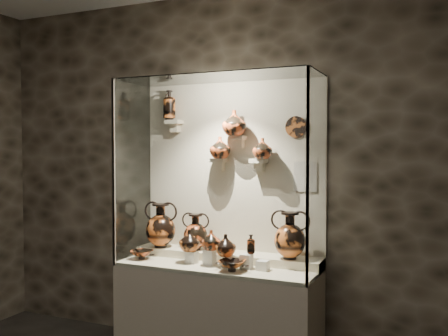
# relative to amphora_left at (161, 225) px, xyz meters

# --- Properties ---
(wall_back) EXTENTS (5.00, 0.02, 3.20)m
(wall_back) POSITION_rel_amphora_left_xyz_m (0.63, 0.19, 0.50)
(wall_back) COLOR #2B241B
(wall_back) RESTS_ON ground
(plinth) EXTENTS (1.70, 0.60, 0.80)m
(plinth) POSITION_rel_amphora_left_xyz_m (0.63, -0.13, -0.70)
(plinth) COLOR #BFB39A
(plinth) RESTS_ON floor
(front_tier) EXTENTS (1.68, 0.58, 0.03)m
(front_tier) POSITION_rel_amphora_left_xyz_m (0.63, -0.13, -0.29)
(front_tier) COLOR beige
(front_tier) RESTS_ON plinth
(rear_tier) EXTENTS (1.70, 0.25, 0.10)m
(rear_tier) POSITION_rel_amphora_left_xyz_m (0.63, 0.05, -0.25)
(rear_tier) COLOR beige
(rear_tier) RESTS_ON plinth
(back_panel) EXTENTS (1.70, 0.03, 1.60)m
(back_panel) POSITION_rel_amphora_left_xyz_m (0.63, 0.19, 0.50)
(back_panel) COLOR #BFB39A
(back_panel) RESTS_ON plinth
(glass_front) EXTENTS (1.70, 0.01, 1.60)m
(glass_front) POSITION_rel_amphora_left_xyz_m (0.63, -0.42, 0.50)
(glass_front) COLOR white
(glass_front) RESTS_ON plinth
(glass_left) EXTENTS (0.01, 0.60, 1.60)m
(glass_left) POSITION_rel_amphora_left_xyz_m (-0.22, -0.13, 0.50)
(glass_left) COLOR white
(glass_left) RESTS_ON plinth
(glass_right) EXTENTS (0.01, 0.60, 1.60)m
(glass_right) POSITION_rel_amphora_left_xyz_m (1.48, -0.13, 0.50)
(glass_right) COLOR white
(glass_right) RESTS_ON plinth
(glass_top) EXTENTS (1.70, 0.60, 0.01)m
(glass_top) POSITION_rel_amphora_left_xyz_m (0.63, -0.13, 1.29)
(glass_top) COLOR white
(glass_top) RESTS_ON back_panel
(frame_post_left) EXTENTS (0.02, 0.02, 1.60)m
(frame_post_left) POSITION_rel_amphora_left_xyz_m (-0.21, -0.42, 0.50)
(frame_post_left) COLOR gray
(frame_post_left) RESTS_ON plinth
(frame_post_right) EXTENTS (0.02, 0.02, 1.60)m
(frame_post_right) POSITION_rel_amphora_left_xyz_m (1.47, -0.42, 0.50)
(frame_post_right) COLOR gray
(frame_post_right) RESTS_ON plinth
(pedestal_a) EXTENTS (0.09, 0.09, 0.10)m
(pedestal_a) POSITION_rel_amphora_left_xyz_m (0.41, -0.18, -0.22)
(pedestal_a) COLOR silver
(pedestal_a) RESTS_ON front_tier
(pedestal_b) EXTENTS (0.09, 0.09, 0.13)m
(pedestal_b) POSITION_rel_amphora_left_xyz_m (0.58, -0.18, -0.21)
(pedestal_b) COLOR silver
(pedestal_b) RESTS_ON front_tier
(pedestal_c) EXTENTS (0.09, 0.09, 0.09)m
(pedestal_c) POSITION_rel_amphora_left_xyz_m (0.75, -0.18, -0.23)
(pedestal_c) COLOR silver
(pedestal_c) RESTS_ON front_tier
(pedestal_d) EXTENTS (0.09, 0.09, 0.12)m
(pedestal_d) POSITION_rel_amphora_left_xyz_m (0.91, -0.18, -0.21)
(pedestal_d) COLOR silver
(pedestal_d) RESTS_ON front_tier
(pedestal_e) EXTENTS (0.09, 0.09, 0.08)m
(pedestal_e) POSITION_rel_amphora_left_xyz_m (1.05, -0.18, -0.23)
(pedestal_e) COLOR silver
(pedestal_e) RESTS_ON front_tier
(bracket_ul) EXTENTS (0.14, 0.12, 0.04)m
(bracket_ul) POSITION_rel_amphora_left_xyz_m (0.08, 0.11, 0.95)
(bracket_ul) COLOR #BFB39A
(bracket_ul) RESTS_ON back_panel
(bracket_ca) EXTENTS (0.14, 0.12, 0.04)m
(bracket_ca) POSITION_rel_amphora_left_xyz_m (0.53, 0.11, 0.60)
(bracket_ca) COLOR #BFB39A
(bracket_ca) RESTS_ON back_panel
(bracket_cb) EXTENTS (0.10, 0.12, 0.04)m
(bracket_cb) POSITION_rel_amphora_left_xyz_m (0.73, 0.11, 0.80)
(bracket_cb) COLOR #BFB39A
(bracket_cb) RESTS_ON back_panel
(bracket_cc) EXTENTS (0.14, 0.12, 0.04)m
(bracket_cc) POSITION_rel_amphora_left_xyz_m (0.91, 0.11, 0.60)
(bracket_cc) COLOR #BFB39A
(bracket_cc) RESTS_ON back_panel
(amphora_left) EXTENTS (0.34, 0.34, 0.41)m
(amphora_left) POSITION_rel_amphora_left_xyz_m (0.00, 0.00, 0.00)
(amphora_left) COLOR #BC5B24
(amphora_left) RESTS_ON rear_tier
(amphora_mid) EXTENTS (0.27, 0.27, 0.32)m
(amphora_mid) POSITION_rel_amphora_left_xyz_m (0.34, 0.03, -0.04)
(amphora_mid) COLOR #A7431D
(amphora_mid) RESTS_ON rear_tier
(amphora_right) EXTENTS (0.32, 0.32, 0.39)m
(amphora_right) POSITION_rel_amphora_left_xyz_m (1.22, 0.01, -0.01)
(amphora_right) COLOR #BC5B24
(amphora_right) RESTS_ON rear_tier
(jug_a) EXTENTS (0.19, 0.19, 0.19)m
(jug_a) POSITION_rel_amphora_left_xyz_m (0.39, -0.18, -0.08)
(jug_a) COLOR #BC5B24
(jug_a) RESTS_ON pedestal_a
(jug_b) EXTENTS (0.18, 0.18, 0.17)m
(jug_b) POSITION_rel_amphora_left_xyz_m (0.60, -0.19, -0.06)
(jug_b) COLOR #A7431D
(jug_b) RESTS_ON pedestal_b
(jug_c) EXTENTS (0.19, 0.19, 0.18)m
(jug_c) POSITION_rel_amphora_left_xyz_m (0.73, -0.19, -0.09)
(jug_c) COLOR #BC5B24
(jug_c) RESTS_ON pedestal_c
(lekythos_small) EXTENTS (0.10, 0.10, 0.18)m
(lekythos_small) POSITION_rel_amphora_left_xyz_m (0.94, -0.16, -0.06)
(lekythos_small) COLOR #A7431D
(lekythos_small) RESTS_ON pedestal_d
(kylix_left) EXTENTS (0.27, 0.24, 0.10)m
(kylix_left) POSITION_rel_amphora_left_xyz_m (-0.06, -0.22, -0.23)
(kylix_left) COLOR #A7431D
(kylix_left) RESTS_ON front_tier
(kylix_right) EXTENTS (0.29, 0.25, 0.11)m
(kylix_right) POSITION_rel_amphora_left_xyz_m (0.83, -0.30, -0.22)
(kylix_right) COLOR #BC5B24
(kylix_right) RESTS_ON front_tier
(lekythos_tall) EXTENTS (0.15, 0.15, 0.31)m
(lekythos_tall) POSITION_rel_amphora_left_xyz_m (0.04, 0.10, 1.12)
(lekythos_tall) COLOR #BC5B24
(lekythos_tall) RESTS_ON bracket_ul
(ovoid_vase_a) EXTENTS (0.21, 0.21, 0.19)m
(ovoid_vase_a) POSITION_rel_amphora_left_xyz_m (0.56, 0.07, 0.71)
(ovoid_vase_a) COLOR #A7431D
(ovoid_vase_a) RESTS_ON bracket_ca
(ovoid_vase_b) EXTENTS (0.23, 0.23, 0.22)m
(ovoid_vase_b) POSITION_rel_amphora_left_xyz_m (0.70, 0.06, 0.92)
(ovoid_vase_b) COLOR #A7431D
(ovoid_vase_b) RESTS_ON bracket_cb
(ovoid_vase_c) EXTENTS (0.18, 0.18, 0.18)m
(ovoid_vase_c) POSITION_rel_amphora_left_xyz_m (0.96, 0.08, 0.70)
(ovoid_vase_c) COLOR #A7431D
(ovoid_vase_c) RESTS_ON bracket_cc
(wall_plate) EXTENTS (0.18, 0.02, 0.18)m
(wall_plate) POSITION_rel_amphora_left_xyz_m (1.22, 0.16, 0.88)
(wall_plate) COLOR brown
(wall_plate) RESTS_ON back_panel
(info_placard) EXTENTS (0.19, 0.01, 0.25)m
(info_placard) POSITION_rel_amphora_left_xyz_m (1.30, 0.17, 0.47)
(info_placard) COLOR beige
(info_placard) RESTS_ON back_panel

